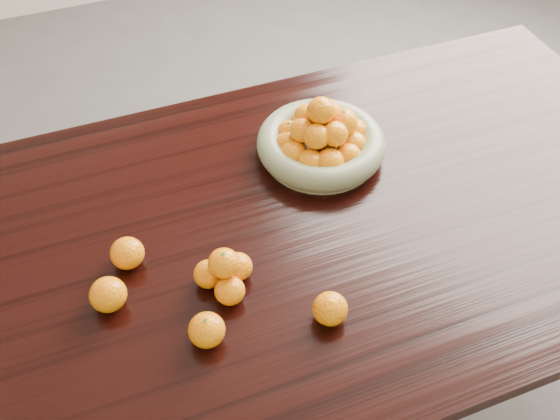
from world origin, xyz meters
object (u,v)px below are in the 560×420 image
object	(u,v)px
fruit_bowl	(322,140)
orange_pyramid	(225,273)
dining_table	(272,255)
loose_orange_0	(207,330)

from	to	relation	value
fruit_bowl	orange_pyramid	bearing A→B (deg)	-138.91
dining_table	fruit_bowl	xyz separation A→B (m)	(0.19, 0.18, 0.13)
dining_table	fruit_bowl	distance (m)	0.30
orange_pyramid	loose_orange_0	size ratio (longest dim) A/B	1.73
dining_table	loose_orange_0	size ratio (longest dim) A/B	28.80
loose_orange_0	fruit_bowl	bearing A→B (deg)	44.60
fruit_bowl	orange_pyramid	distance (m)	0.44
dining_table	orange_pyramid	bearing A→B (deg)	-142.60
dining_table	orange_pyramid	distance (m)	0.21
orange_pyramid	dining_table	bearing A→B (deg)	37.40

